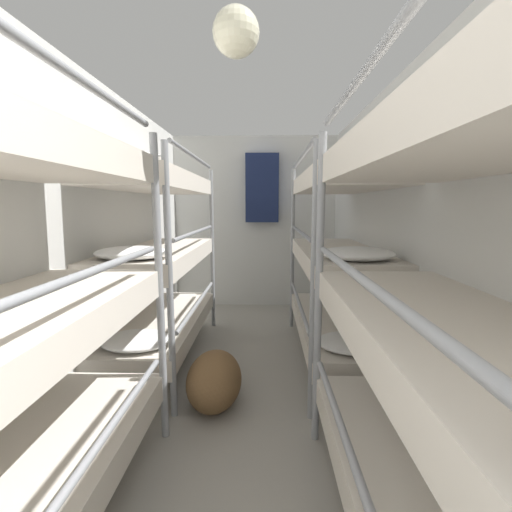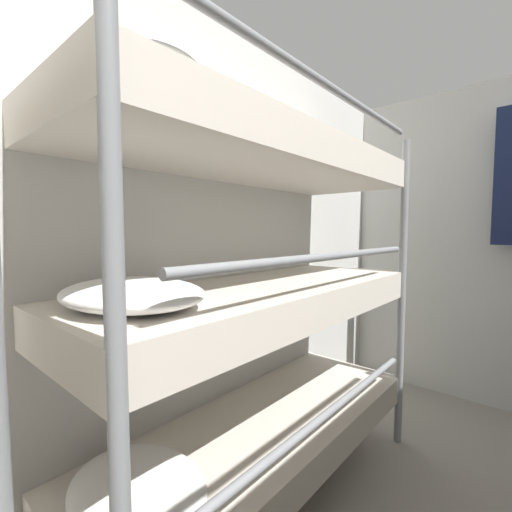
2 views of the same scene
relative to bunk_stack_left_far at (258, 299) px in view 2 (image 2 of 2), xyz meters
The scene contains 2 objects.
wall_left 0.87m from the bunk_stack_left_far, 114.93° to the right, with size 0.06×5.28×2.34m.
bunk_stack_left_far is the anchor object (origin of this frame).
Camera 2 is at (0.20, 2.21, 1.28)m, focal length 24.00 mm.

